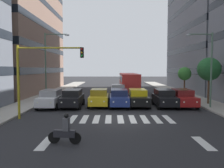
{
  "coord_description": "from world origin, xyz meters",
  "views": [
    {
      "loc": [
        0.62,
        16.75,
        3.78
      ],
      "look_at": [
        0.64,
        -6.87,
        2.16
      ],
      "focal_mm": 36.34,
      "sensor_mm": 36.0,
      "label": 1
    }
  ],
  "objects_px": {
    "car_3": "(119,98)",
    "street_tree_1": "(209,69)",
    "street_tree_2": "(185,74)",
    "car_0": "(183,98)",
    "traffic_light_gantry": "(38,69)",
    "car_1": "(164,98)",
    "car_4": "(99,97)",
    "street_lamp_left": "(207,62)",
    "car_5": "(72,98)",
    "car_2": "(138,98)",
    "car_row2_0": "(118,91)",
    "street_lamp_right": "(49,59)",
    "motorcycle_with_rider": "(65,131)",
    "car_6": "(51,98)",
    "bus_behind_traffic": "(129,81)"
  },
  "relations": [
    {
      "from": "car_6",
      "to": "car_2",
      "type": "bearing_deg",
      "value": -176.19
    },
    {
      "from": "car_row2_0",
      "to": "motorcycle_with_rider",
      "type": "height_order",
      "value": "car_row2_0"
    },
    {
      "from": "car_4",
      "to": "bus_behind_traffic",
      "type": "relative_size",
      "value": 0.42
    },
    {
      "from": "car_3",
      "to": "motorcycle_with_rider",
      "type": "xyz_separation_m",
      "value": [
        3.05,
        11.09,
        -0.24
      ]
    },
    {
      "from": "car_row2_0",
      "to": "street_tree_1",
      "type": "bearing_deg",
      "value": 147.89
    },
    {
      "from": "car_row2_0",
      "to": "street_lamp_right",
      "type": "xyz_separation_m",
      "value": [
        8.3,
        1.85,
        4.02
      ]
    },
    {
      "from": "traffic_light_gantry",
      "to": "street_tree_1",
      "type": "relative_size",
      "value": 1.16
    },
    {
      "from": "car_0",
      "to": "street_tree_2",
      "type": "relative_size",
      "value": 1.16
    },
    {
      "from": "car_3",
      "to": "street_tree_1",
      "type": "distance_m",
      "value": 9.75
    },
    {
      "from": "street_lamp_left",
      "to": "street_tree_1",
      "type": "relative_size",
      "value": 1.46
    },
    {
      "from": "car_1",
      "to": "car_row2_0",
      "type": "bearing_deg",
      "value": -57.52
    },
    {
      "from": "car_2",
      "to": "motorcycle_with_rider",
      "type": "xyz_separation_m",
      "value": [
        4.91,
        11.21,
        -0.24
      ]
    },
    {
      "from": "car_6",
      "to": "bus_behind_traffic",
      "type": "height_order",
      "value": "bus_behind_traffic"
    },
    {
      "from": "car_5",
      "to": "car_6",
      "type": "relative_size",
      "value": 1.0
    },
    {
      "from": "car_2",
      "to": "bus_behind_traffic",
      "type": "height_order",
      "value": "bus_behind_traffic"
    },
    {
      "from": "car_0",
      "to": "car_3",
      "type": "height_order",
      "value": "same"
    },
    {
      "from": "car_row2_0",
      "to": "traffic_light_gantry",
      "type": "xyz_separation_m",
      "value": [
        6.3,
        12.28,
        2.86
      ]
    },
    {
      "from": "car_0",
      "to": "motorcycle_with_rider",
      "type": "xyz_separation_m",
      "value": [
        9.33,
        11.03,
        -0.24
      ]
    },
    {
      "from": "car_5",
      "to": "street_lamp_right",
      "type": "height_order",
      "value": "street_lamp_right"
    },
    {
      "from": "car_2",
      "to": "bus_behind_traffic",
      "type": "distance_m",
      "value": 12.48
    },
    {
      "from": "traffic_light_gantry",
      "to": "street_lamp_left",
      "type": "xyz_separation_m",
      "value": [
        -14.37,
        -4.3,
        0.62
      ]
    },
    {
      "from": "car_3",
      "to": "street_lamp_left",
      "type": "distance_m",
      "value": 8.93
    },
    {
      "from": "car_0",
      "to": "car_3",
      "type": "relative_size",
      "value": 1.0
    },
    {
      "from": "car_6",
      "to": "street_tree_2",
      "type": "xyz_separation_m",
      "value": [
        -15.85,
        -9.16,
        2.16
      ]
    },
    {
      "from": "motorcycle_with_rider",
      "to": "car_6",
      "type": "bearing_deg",
      "value": -71.34
    },
    {
      "from": "car_4",
      "to": "street_tree_2",
      "type": "relative_size",
      "value": 1.16
    },
    {
      "from": "traffic_light_gantry",
      "to": "car_0",
      "type": "bearing_deg",
      "value": -156.76
    },
    {
      "from": "car_3",
      "to": "car_5",
      "type": "bearing_deg",
      "value": 3.27
    },
    {
      "from": "car_row2_0",
      "to": "traffic_light_gantry",
      "type": "height_order",
      "value": "traffic_light_gantry"
    },
    {
      "from": "car_1",
      "to": "street_lamp_left",
      "type": "height_order",
      "value": "street_lamp_left"
    },
    {
      "from": "car_5",
      "to": "car_1",
      "type": "bearing_deg",
      "value": -178.7
    },
    {
      "from": "car_1",
      "to": "car_2",
      "type": "distance_m",
      "value": 2.6
    },
    {
      "from": "car_4",
      "to": "car_5",
      "type": "distance_m",
      "value": 2.64
    },
    {
      "from": "car_0",
      "to": "street_tree_2",
      "type": "bearing_deg",
      "value": -108.48
    },
    {
      "from": "car_5",
      "to": "car_row2_0",
      "type": "relative_size",
      "value": 1.0
    },
    {
      "from": "car_2",
      "to": "street_lamp_right",
      "type": "height_order",
      "value": "street_lamp_right"
    },
    {
      "from": "car_1",
      "to": "car_4",
      "type": "relative_size",
      "value": 1.0
    },
    {
      "from": "bus_behind_traffic",
      "to": "traffic_light_gantry",
      "type": "height_order",
      "value": "traffic_light_gantry"
    },
    {
      "from": "street_tree_2",
      "to": "car_0",
      "type": "bearing_deg",
      "value": 71.52
    },
    {
      "from": "car_2",
      "to": "car_1",
      "type": "bearing_deg",
      "value": 176.16
    },
    {
      "from": "traffic_light_gantry",
      "to": "street_tree_1",
      "type": "xyz_separation_m",
      "value": [
        -15.5,
        -6.5,
        -0.05
      ]
    },
    {
      "from": "car_2",
      "to": "traffic_light_gantry",
      "type": "bearing_deg",
      "value": 34.45
    },
    {
      "from": "car_4",
      "to": "street_lamp_right",
      "type": "distance_m",
      "value": 8.78
    },
    {
      "from": "car_3",
      "to": "motorcycle_with_rider",
      "type": "relative_size",
      "value": 2.61
    },
    {
      "from": "car_2",
      "to": "street_tree_1",
      "type": "distance_m",
      "value": 7.98
    },
    {
      "from": "car_1",
      "to": "car_5",
      "type": "xyz_separation_m",
      "value": [
        9.04,
        0.2,
        0.0
      ]
    },
    {
      "from": "car_4",
      "to": "motorcycle_with_rider",
      "type": "distance_m",
      "value": 11.43
    },
    {
      "from": "car_0",
      "to": "bus_behind_traffic",
      "type": "relative_size",
      "value": 0.42
    },
    {
      "from": "motorcycle_with_rider",
      "to": "street_tree_1",
      "type": "relative_size",
      "value": 0.36
    },
    {
      "from": "car_0",
      "to": "street_lamp_left",
      "type": "height_order",
      "value": "street_lamp_left"
    }
  ]
}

